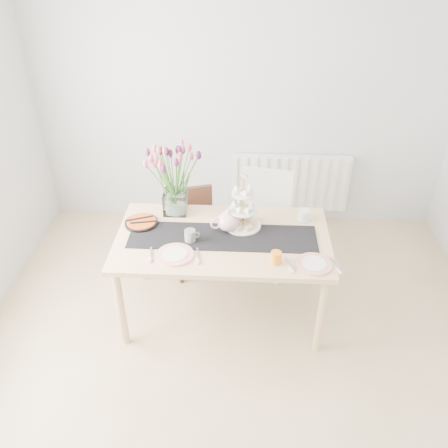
{
  "coord_description": "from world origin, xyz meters",
  "views": [
    {
      "loc": [
        0.05,
        -2.1,
        2.81
      ],
      "look_at": [
        -0.1,
        0.72,
        0.9
      ],
      "focal_mm": 38.0,
      "sensor_mm": 36.0,
      "label": 1
    }
  ],
  "objects_px": {
    "dining_table": "(223,245)",
    "cake_stand": "(243,214)",
    "mug_orange": "(276,258)",
    "radiator": "(290,183)",
    "chair_brown": "(194,224)",
    "plate_right": "(314,264)",
    "chair_white": "(264,214)",
    "cream_jug": "(304,215)",
    "mug_grey": "(190,236)",
    "tart_tin": "(141,223)",
    "teapot": "(228,221)",
    "tulip_vase": "(174,171)",
    "plate_left": "(175,255)"
  },
  "relations": [
    {
      "from": "radiator",
      "to": "tulip_vase",
      "type": "distance_m",
      "value": 1.62
    },
    {
      "from": "tart_tin",
      "to": "mug_orange",
      "type": "bearing_deg",
      "value": -22.67
    },
    {
      "from": "dining_table",
      "to": "plate_left",
      "type": "height_order",
      "value": "plate_left"
    },
    {
      "from": "mug_grey",
      "to": "mug_orange",
      "type": "bearing_deg",
      "value": -35.77
    },
    {
      "from": "dining_table",
      "to": "chair_white",
      "type": "distance_m",
      "value": 0.74
    },
    {
      "from": "mug_orange",
      "to": "plate_left",
      "type": "relative_size",
      "value": 0.34
    },
    {
      "from": "chair_white",
      "to": "mug_grey",
      "type": "bearing_deg",
      "value": -118.4
    },
    {
      "from": "cake_stand",
      "to": "chair_brown",
      "type": "bearing_deg",
      "value": 132.14
    },
    {
      "from": "teapot",
      "to": "plate_left",
      "type": "xyz_separation_m",
      "value": [
        -0.36,
        -0.33,
        -0.08
      ]
    },
    {
      "from": "radiator",
      "to": "mug_orange",
      "type": "relative_size",
      "value": 13.33
    },
    {
      "from": "dining_table",
      "to": "tart_tin",
      "type": "relative_size",
      "value": 6.25
    },
    {
      "from": "dining_table",
      "to": "mug_orange",
      "type": "bearing_deg",
      "value": -36.69
    },
    {
      "from": "chair_brown",
      "to": "cream_jug",
      "type": "relative_size",
      "value": 8.26
    },
    {
      "from": "radiator",
      "to": "cake_stand",
      "type": "distance_m",
      "value": 1.41
    },
    {
      "from": "radiator",
      "to": "tart_tin",
      "type": "xyz_separation_m",
      "value": [
        -1.25,
        -1.27,
        0.31
      ]
    },
    {
      "from": "chair_brown",
      "to": "tulip_vase",
      "type": "bearing_deg",
      "value": -127.24
    },
    {
      "from": "plate_left",
      "to": "tulip_vase",
      "type": "bearing_deg",
      "value": 96.85
    },
    {
      "from": "plate_left",
      "to": "dining_table",
      "type": "bearing_deg",
      "value": 36.0
    },
    {
      "from": "teapot",
      "to": "chair_white",
      "type": "bearing_deg",
      "value": 41.45
    },
    {
      "from": "tart_tin",
      "to": "plate_right",
      "type": "xyz_separation_m",
      "value": [
        1.29,
        -0.44,
        -0.01
      ]
    },
    {
      "from": "teapot",
      "to": "tart_tin",
      "type": "distance_m",
      "value": 0.68
    },
    {
      "from": "cream_jug",
      "to": "mug_grey",
      "type": "bearing_deg",
      "value": -144.26
    },
    {
      "from": "tart_tin",
      "to": "chair_white",
      "type": "bearing_deg",
      "value": 28.0
    },
    {
      "from": "radiator",
      "to": "tulip_vase",
      "type": "relative_size",
      "value": 1.79
    },
    {
      "from": "chair_white",
      "to": "mug_grey",
      "type": "distance_m",
      "value": 0.95
    },
    {
      "from": "dining_table",
      "to": "chair_white",
      "type": "height_order",
      "value": "chair_white"
    },
    {
      "from": "chair_brown",
      "to": "cake_stand",
      "type": "relative_size",
      "value": 1.85
    },
    {
      "from": "chair_brown",
      "to": "teapot",
      "type": "height_order",
      "value": "teapot"
    },
    {
      "from": "chair_white",
      "to": "mug_grey",
      "type": "height_order",
      "value": "chair_white"
    },
    {
      "from": "cake_stand",
      "to": "mug_grey",
      "type": "xyz_separation_m",
      "value": [
        -0.38,
        -0.21,
        -0.07
      ]
    },
    {
      "from": "dining_table",
      "to": "tart_tin",
      "type": "distance_m",
      "value": 0.66
    },
    {
      "from": "chair_brown",
      "to": "mug_grey",
      "type": "bearing_deg",
      "value": -102.85
    },
    {
      "from": "dining_table",
      "to": "tart_tin",
      "type": "bearing_deg",
      "value": 167.47
    },
    {
      "from": "tulip_vase",
      "to": "chair_white",
      "type": "bearing_deg",
      "value": 23.64
    },
    {
      "from": "chair_brown",
      "to": "plate_right",
      "type": "bearing_deg",
      "value": -61.98
    },
    {
      "from": "tulip_vase",
      "to": "teapot",
      "type": "xyz_separation_m",
      "value": [
        0.43,
        -0.25,
        -0.29
      ]
    },
    {
      "from": "chair_brown",
      "to": "chair_white",
      "type": "distance_m",
      "value": 0.63
    },
    {
      "from": "cake_stand",
      "to": "radiator",
      "type": "bearing_deg",
      "value": 69.93
    },
    {
      "from": "dining_table",
      "to": "cake_stand",
      "type": "relative_size",
      "value": 3.9
    },
    {
      "from": "tulip_vase",
      "to": "cake_stand",
      "type": "relative_size",
      "value": 1.63
    },
    {
      "from": "tulip_vase",
      "to": "chair_brown",
      "type": "bearing_deg",
      "value": 70.05
    },
    {
      "from": "radiator",
      "to": "mug_orange",
      "type": "xyz_separation_m",
      "value": [
        -0.23,
        -1.7,
        0.35
      ]
    },
    {
      "from": "teapot",
      "to": "mug_orange",
      "type": "relative_size",
      "value": 2.95
    },
    {
      "from": "radiator",
      "to": "plate_right",
      "type": "xyz_separation_m",
      "value": [
        0.03,
        -1.71,
        0.31
      ]
    },
    {
      "from": "cake_stand",
      "to": "tart_tin",
      "type": "xyz_separation_m",
      "value": [
        -0.79,
        -0.01,
        -0.1
      ]
    },
    {
      "from": "tulip_vase",
      "to": "plate_left",
      "type": "height_order",
      "value": "tulip_vase"
    },
    {
      "from": "chair_white",
      "to": "cream_jug",
      "type": "relative_size",
      "value": 10.1
    },
    {
      "from": "radiator",
      "to": "tulip_vase",
      "type": "xyz_separation_m",
      "value": [
        -1.01,
        -1.08,
        0.67
      ]
    },
    {
      "from": "radiator",
      "to": "mug_orange",
      "type": "height_order",
      "value": "mug_orange"
    },
    {
      "from": "teapot",
      "to": "mug_orange",
      "type": "bearing_deg",
      "value": -68.67
    }
  ]
}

